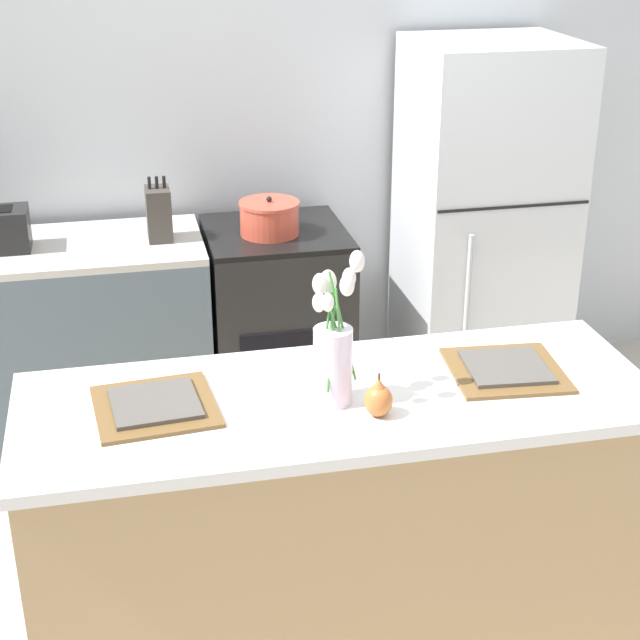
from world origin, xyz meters
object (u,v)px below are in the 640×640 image
object	(u,v)px
stove_range	(277,324)
knife_block	(159,214)
plate_setting_left	(155,405)
refrigerator	(483,228)
plate_setting_right	(506,369)
pear_figurine	(378,399)
flower_vase	(333,349)
cooking_pot	(269,218)

from	to	relation	value
stove_range	knife_block	size ratio (longest dim) A/B	3.29
stove_range	plate_setting_left	distance (m)	1.76
refrigerator	plate_setting_right	bearing A→B (deg)	-109.00
pear_figurine	plate_setting_left	xyz separation A→B (m)	(-0.58, 0.17, -0.04)
flower_vase	refrigerator	bearing A→B (deg)	56.66
plate_setting_left	knife_block	distance (m)	1.56
knife_block	pear_figurine	bearing A→B (deg)	-74.83
flower_vase	knife_block	xyz separation A→B (m)	(-0.37, 1.62, -0.10)
plate_setting_left	knife_block	size ratio (longest dim) A/B	1.30
plate_setting_right	cooking_pot	bearing A→B (deg)	106.21
plate_setting_left	plate_setting_right	distance (m)	1.02
flower_vase	plate_setting_left	size ratio (longest dim) A/B	1.25
plate_setting_left	refrigerator	bearing A→B (deg)	45.22
flower_vase	plate_setting_left	world-z (taller)	flower_vase
stove_range	plate_setting_right	world-z (taller)	plate_setting_right
refrigerator	pear_figurine	world-z (taller)	refrigerator
flower_vase	plate_setting_right	xyz separation A→B (m)	(0.53, 0.06, -0.15)
plate_setting_left	plate_setting_right	size ratio (longest dim) A/B	1.00
stove_range	pear_figurine	world-z (taller)	pear_figurine
flower_vase	plate_setting_left	xyz separation A→B (m)	(-0.48, 0.06, -0.15)
refrigerator	plate_setting_right	size ratio (longest dim) A/B	4.74
flower_vase	pear_figurine	size ratio (longest dim) A/B	3.45
pear_figurine	cooking_pot	distance (m)	1.69
refrigerator	flower_vase	bearing A→B (deg)	-123.34
stove_range	plate_setting_right	distance (m)	1.70
plate_setting_left	flower_vase	bearing A→B (deg)	-7.43
refrigerator	knife_block	size ratio (longest dim) A/B	6.14
flower_vase	stove_range	bearing A→B (deg)	85.62
stove_range	refrigerator	world-z (taller)	refrigerator
pear_figurine	plate_setting_right	size ratio (longest dim) A/B	0.36
stove_range	pear_figurine	xyz separation A→B (m)	(-0.02, -1.74, 0.55)
flower_vase	plate_setting_right	bearing A→B (deg)	6.73
plate_setting_left	knife_block	world-z (taller)	knife_block
refrigerator	plate_setting_left	bearing A→B (deg)	-134.78
pear_figurine	plate_setting_right	bearing A→B (deg)	20.90
plate_setting_right	knife_block	world-z (taller)	knife_block
knife_block	cooking_pot	bearing A→B (deg)	-4.34
plate_setting_left	plate_setting_right	xyz separation A→B (m)	(1.02, 0.00, 0.00)
cooking_pot	plate_setting_right	bearing A→B (deg)	-73.79
refrigerator	plate_setting_right	xyz separation A→B (m)	(-0.54, -1.57, 0.12)
pear_figurine	cooking_pot	bearing A→B (deg)	90.29
plate_setting_right	knife_block	xyz separation A→B (m)	(-0.90, 1.56, 0.05)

